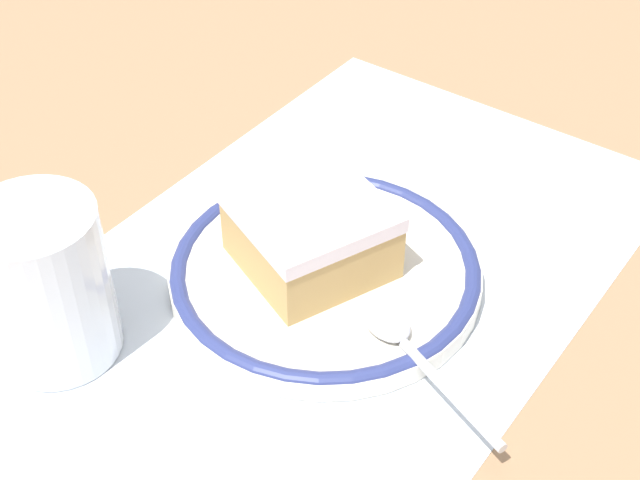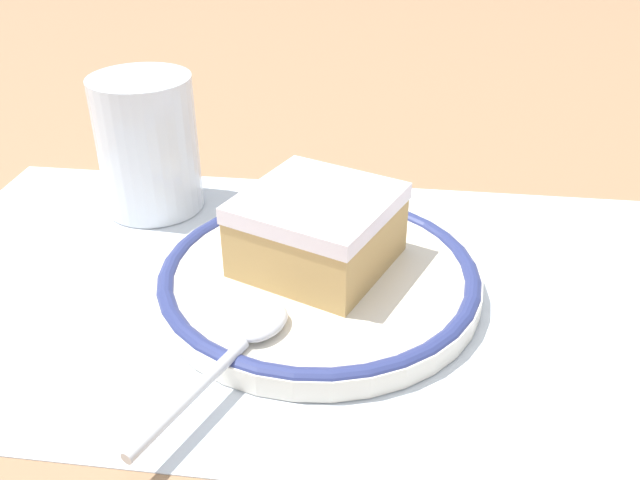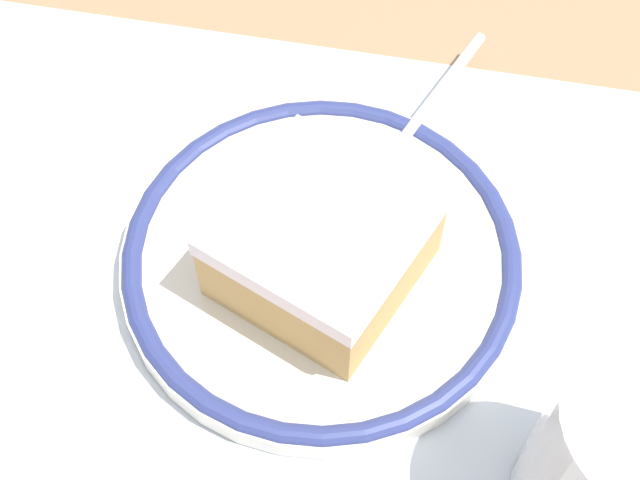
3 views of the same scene
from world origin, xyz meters
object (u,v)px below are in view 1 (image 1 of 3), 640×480
object	(u,v)px
spoon	(403,341)
plate	(320,269)
cup	(48,293)
cake_slice	(311,233)

from	to	relation	value
spoon	plate	bearing A→B (deg)	-109.89
plate	cup	size ratio (longest dim) A/B	1.99
plate	cup	world-z (taller)	cup
cake_slice	cup	distance (m)	0.16
plate	cake_slice	bearing A→B (deg)	-68.16
plate	spoon	xyz separation A→B (m)	(0.03, 0.08, 0.01)
plate	cake_slice	distance (m)	0.03
cake_slice	spoon	bearing A→B (deg)	72.53
cake_slice	cup	size ratio (longest dim) A/B	1.12
cake_slice	spoon	world-z (taller)	cake_slice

